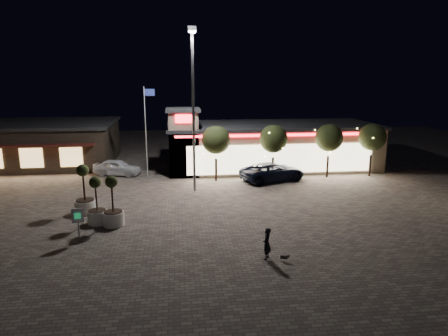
{
  "coord_description": "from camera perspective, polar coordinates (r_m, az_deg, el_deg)",
  "views": [
    {
      "loc": [
        0.75,
        -22.4,
        8.87
      ],
      "look_at": [
        4.1,
        6.0,
        2.26
      ],
      "focal_mm": 32.0,
      "sensor_mm": 36.0,
      "label": 1
    }
  ],
  "objects": [
    {
      "name": "string_tree_b",
      "position": [
        34.81,
        7.08,
        4.13
      ],
      "size": [
        2.42,
        2.42,
        4.79
      ],
      "color": "#332319",
      "rests_on": "ground"
    },
    {
      "name": "white_sedan",
      "position": [
        37.71,
        -15.02,
        0.09
      ],
      "size": [
        4.61,
        2.9,
        1.46
      ],
      "primitive_type": "imported",
      "rotation": [
        0.0,
        0.0,
        1.28
      ],
      "color": "white",
      "rests_on": "ground"
    },
    {
      "name": "valet_sign",
      "position": [
        23.2,
        -20.15,
        -6.78
      ],
      "size": [
        0.63,
        0.16,
        1.91
      ],
      "color": "gray",
      "rests_on": "ground"
    },
    {
      "name": "planter_right",
      "position": [
        25.76,
        -17.68,
        -5.62
      ],
      "size": [
        1.21,
        1.21,
        2.97
      ],
      "color": "white",
      "rests_on": "ground"
    },
    {
      "name": "planter_mid",
      "position": [
        25.13,
        -15.56,
        -5.83
      ],
      "size": [
        1.27,
        1.27,
        3.12
      ],
      "color": "white",
      "rests_on": "ground"
    },
    {
      "name": "string_tree_a",
      "position": [
        33.98,
        -1.16,
        4.01
      ],
      "size": [
        2.42,
        2.42,
        4.79
      ],
      "color": "#332319",
      "rests_on": "ground"
    },
    {
      "name": "restaurant_building",
      "position": [
        45.37,
        -25.66,
        3.21
      ],
      "size": [
        16.4,
        11.0,
        4.3
      ],
      "color": "#382D23",
      "rests_on": "ground"
    },
    {
      "name": "string_tree_d",
      "position": [
        37.97,
        20.43,
        4.15
      ],
      "size": [
        2.42,
        2.42,
        4.79
      ],
      "color": "#332319",
      "rests_on": "ground"
    },
    {
      "name": "dog",
      "position": [
        20.23,
        8.77,
        -12.4
      ],
      "size": [
        0.45,
        0.28,
        0.25
      ],
      "color": "#59514C",
      "rests_on": "ground"
    },
    {
      "name": "ground",
      "position": [
        24.1,
        -8.13,
        -8.72
      ],
      "size": [
        90.0,
        90.0,
        0.0
      ],
      "primitive_type": "plane",
      "color": "slate",
      "rests_on": "ground"
    },
    {
      "name": "flagpole",
      "position": [
        35.74,
        -11.0,
        6.14
      ],
      "size": [
        0.95,
        0.1,
        8.0
      ],
      "color": "white",
      "rests_on": "ground"
    },
    {
      "name": "retail_building",
      "position": [
        39.77,
        6.1,
        3.29
      ],
      "size": [
        20.4,
        8.4,
        6.1
      ],
      "color": "gray",
      "rests_on": "ground"
    },
    {
      "name": "pickup_truck",
      "position": [
        34.8,
        7.0,
        -0.51
      ],
      "size": [
        6.25,
        4.27,
        1.59
      ],
      "primitive_type": "imported",
      "rotation": [
        0.0,
        0.0,
        1.88
      ],
      "color": "black",
      "rests_on": "ground"
    },
    {
      "name": "string_tree_c",
      "position": [
        36.32,
        14.79,
        4.17
      ],
      "size": [
        2.42,
        2.42,
        4.79
      ],
      "color": "#332319",
      "rests_on": "ground"
    },
    {
      "name": "floodlight_pole",
      "position": [
        30.48,
        -4.42,
        9.49
      ],
      "size": [
        0.6,
        0.4,
        12.38
      ],
      "color": "gray",
      "rests_on": "ground"
    },
    {
      "name": "planter_left",
      "position": [
        27.77,
        -19.26,
        -4.15
      ],
      "size": [
        1.36,
        1.36,
        3.34
      ],
      "color": "white",
      "rests_on": "ground"
    },
    {
      "name": "pedestrian",
      "position": [
        20.12,
        6.12,
        -10.69
      ],
      "size": [
        0.62,
        0.7,
        1.62
      ],
      "primitive_type": "imported",
      "rotation": [
        0.0,
        0.0,
        -2.06
      ],
      "color": "black",
      "rests_on": "ground"
    }
  ]
}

